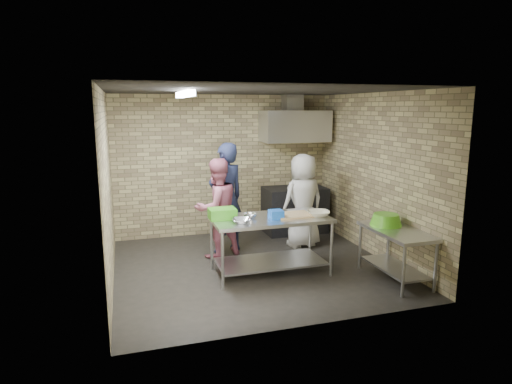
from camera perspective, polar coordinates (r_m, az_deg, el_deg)
floor at (r=6.95m, az=-0.31°, el=-9.70°), size 4.20×4.20×0.00m
ceiling at (r=6.51m, az=-0.34°, el=13.14°), size 4.20×4.20×0.00m
back_wall at (r=8.51m, az=-4.20°, el=3.49°), size 4.20×0.06×2.70m
front_wall at (r=4.75m, az=6.63°, el=-2.53°), size 4.20×0.06×2.70m
left_wall at (r=6.33m, az=-18.85°, el=0.34°), size 0.06×4.00×2.70m
right_wall at (r=7.47m, az=15.31°, el=2.08°), size 0.06×4.00×2.70m
prep_table at (r=6.56m, az=1.89°, el=-6.99°), size 1.73×0.87×0.87m
side_counter at (r=6.64m, az=17.75°, el=-7.81°), size 0.60×1.20×0.75m
stove at (r=8.74m, az=5.06°, el=-2.32°), size 1.20×0.70×0.90m
range_hood at (r=8.57m, az=5.12°, el=8.56°), size 1.30×0.60×0.60m
hood_duct at (r=8.70m, az=4.80°, el=11.57°), size 0.35×0.30×0.30m
wall_shelf at (r=8.87m, az=6.45°, el=7.46°), size 0.80×0.20×0.04m
fluorescent_fixture at (r=6.29m, az=-9.31°, el=12.53°), size 0.10×1.25×0.08m
green_crate at (r=6.35m, az=-4.43°, el=-2.84°), size 0.38×0.29×0.15m
blue_tub at (r=6.35m, az=2.64°, el=-2.95°), size 0.19×0.19×0.13m
cutting_board at (r=6.53m, az=4.88°, el=-3.00°), size 0.53×0.40×0.03m
mixing_bowl_a at (r=6.10m, az=-1.93°, el=-3.80°), size 0.33×0.33×0.07m
mixing_bowl_b at (r=6.39m, az=-0.78°, el=-3.13°), size 0.25×0.25×0.06m
ceramic_bowl at (r=6.55m, az=8.16°, el=-2.81°), size 0.40×0.40×0.08m
green_basin at (r=6.70m, az=16.63°, el=-3.48°), size 0.46×0.46×0.17m
bottle_green at (r=8.92m, az=7.36°, el=8.07°), size 0.06×0.06×0.15m
man_navy at (r=7.44m, az=-3.93°, el=-0.78°), size 0.81×0.69×1.89m
woman_pink at (r=7.23m, az=-5.16°, el=-2.11°), size 0.97×0.88×1.65m
woman_white at (r=7.76m, az=6.16°, el=-1.14°), size 0.89×0.66×1.67m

